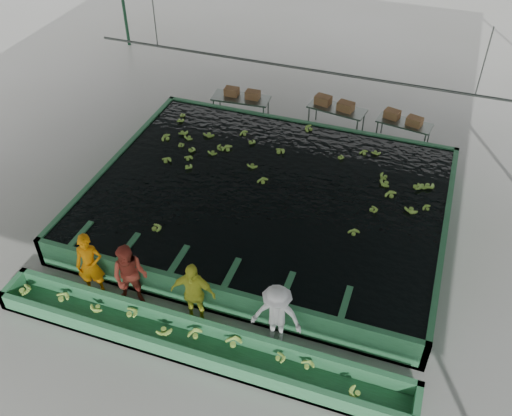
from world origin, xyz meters
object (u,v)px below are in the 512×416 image
(worker_a, at_px, (90,265))
(packing_table_mid, at_px, (336,119))
(flotation_tank, at_px, (267,202))
(worker_b, at_px, (130,276))
(packing_table_right, at_px, (403,133))
(box_stack_left, at_px, (242,97))
(worker_c, at_px, (193,293))
(box_stack_right, at_px, (402,121))
(box_stack_mid, at_px, (334,107))
(packing_table_left, at_px, (241,109))
(worker_d, at_px, (277,317))
(sorting_trough, at_px, (196,342))

(worker_a, relative_size, packing_table_mid, 0.93)
(flotation_tank, bearing_deg, worker_b, -115.25)
(packing_table_mid, distance_m, packing_table_right, 2.34)
(flotation_tank, height_order, worker_b, worker_b)
(worker_a, relative_size, box_stack_left, 1.43)
(worker_a, bearing_deg, worker_c, -21.57)
(box_stack_right, bearing_deg, worker_c, -110.14)
(worker_a, bearing_deg, worker_b, -21.57)
(flotation_tank, height_order, packing_table_mid, packing_table_mid)
(flotation_tank, xyz_separation_m, box_stack_right, (3.08, 5.14, 0.38))
(worker_a, distance_m, box_stack_left, 9.10)
(worker_b, bearing_deg, box_stack_mid, 60.12)
(worker_c, height_order, box_stack_mid, worker_c)
(packing_table_left, distance_m, box_stack_left, 0.47)
(packing_table_mid, bearing_deg, box_stack_mid, 169.95)
(packing_table_mid, distance_m, box_stack_right, 2.29)
(worker_b, relative_size, box_stack_right, 1.39)
(worker_b, xyz_separation_m, worker_d, (3.67, 0.00, -0.01))
(packing_table_mid, height_order, box_stack_mid, box_stack_mid)
(box_stack_mid, bearing_deg, sorting_trough, -93.88)
(packing_table_right, bearing_deg, box_stack_left, -176.76)
(worker_b, bearing_deg, packing_table_mid, 59.43)
(worker_c, distance_m, packing_table_mid, 9.55)
(packing_table_right, bearing_deg, worker_a, -123.77)
(box_stack_left, xyz_separation_m, box_stack_right, (5.63, 0.37, -0.10))
(worker_a, xyz_separation_m, packing_table_mid, (3.94, 9.46, -0.47))
(flotation_tank, relative_size, worker_a, 5.44)
(box_stack_right, bearing_deg, packing_table_right, -28.20)
(worker_a, height_order, packing_table_right, worker_a)
(worker_d, bearing_deg, box_stack_left, 110.55)
(sorting_trough, xyz_separation_m, worker_b, (-2.03, 0.80, 0.66))
(worker_d, height_order, box_stack_right, worker_d)
(worker_d, relative_size, box_stack_mid, 1.29)
(worker_b, distance_m, packing_table_left, 9.04)
(box_stack_mid, height_order, box_stack_right, box_stack_mid)
(worker_c, height_order, packing_table_left, worker_c)
(flotation_tank, relative_size, packing_table_mid, 5.03)
(packing_table_mid, bearing_deg, worker_b, -106.73)
(worker_a, bearing_deg, box_stack_left, 64.80)
(worker_d, distance_m, box_stack_right, 9.55)
(sorting_trough, distance_m, worker_c, 1.11)
(sorting_trough, distance_m, worker_b, 2.28)
(worker_b, xyz_separation_m, box_stack_left, (-0.52, 9.08, 0.02))
(packing_table_mid, xyz_separation_m, box_stack_left, (-3.37, -0.38, 0.48))
(worker_b, height_order, packing_table_right, worker_b)
(sorting_trough, bearing_deg, packing_table_right, 72.80)
(packing_table_right, bearing_deg, worker_b, -118.89)
(packing_table_mid, bearing_deg, flotation_tank, -98.98)
(worker_c, distance_m, box_stack_right, 10.06)
(flotation_tank, relative_size, worker_b, 5.49)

